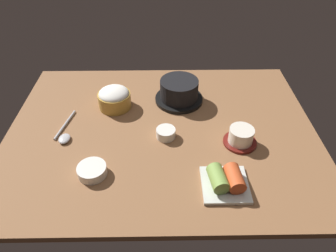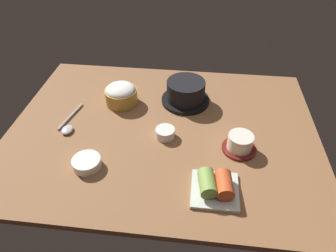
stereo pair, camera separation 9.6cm
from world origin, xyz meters
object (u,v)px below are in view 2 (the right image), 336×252
(side_bowl_near, at_px, (87,163))
(spoon, at_px, (68,125))
(kimchi_plate, at_px, (215,186))
(banchan_cup_center, at_px, (165,133))
(rice_bowl, at_px, (121,94))
(tea_cup_with_saucer, at_px, (240,143))
(stone_pot, at_px, (186,92))

(side_bowl_near, xyz_separation_m, spoon, (-0.12, 0.16, -0.01))
(kimchi_plate, height_order, side_bowl_near, kimchi_plate)
(banchan_cup_center, relative_size, spoon, 0.36)
(rice_bowl, bearing_deg, kimchi_plate, -47.29)
(spoon, bearing_deg, tea_cup_with_saucer, -4.39)
(side_bowl_near, bearing_deg, tea_cup_with_saucer, 15.42)
(side_bowl_near, bearing_deg, kimchi_plate, -7.44)
(stone_pot, bearing_deg, tea_cup_with_saucer, -52.16)
(kimchi_plate, distance_m, side_bowl_near, 0.36)
(tea_cup_with_saucer, height_order, side_bowl_near, tea_cup_with_saucer)
(side_bowl_near, height_order, spoon, side_bowl_near)
(banchan_cup_center, relative_size, side_bowl_near, 0.75)
(rice_bowl, distance_m, side_bowl_near, 0.32)
(rice_bowl, relative_size, tea_cup_with_saucer, 1.11)
(stone_pot, xyz_separation_m, kimchi_plate, (0.11, -0.40, -0.02))
(banchan_cup_center, bearing_deg, stone_pot, 75.91)
(tea_cup_with_saucer, xyz_separation_m, banchan_cup_center, (-0.23, 0.03, -0.01))
(rice_bowl, xyz_separation_m, spoon, (-0.14, -0.15, -0.03))
(stone_pot, relative_size, spoon, 1.03)
(rice_bowl, bearing_deg, spoon, -132.97)
(kimchi_plate, distance_m, spoon, 0.52)
(tea_cup_with_saucer, distance_m, banchan_cup_center, 0.23)
(side_bowl_near, relative_size, spoon, 0.48)
(side_bowl_near, bearing_deg, banchan_cup_center, 36.51)
(tea_cup_with_saucer, height_order, spoon, tea_cup_with_saucer)
(tea_cup_with_saucer, distance_m, spoon, 0.55)
(rice_bowl, distance_m, spoon, 0.21)
(banchan_cup_center, bearing_deg, side_bowl_near, -143.49)
(banchan_cup_center, height_order, spoon, banchan_cup_center)
(spoon, bearing_deg, kimchi_plate, -23.63)
(stone_pot, bearing_deg, spoon, -153.16)
(stone_pot, xyz_separation_m, rice_bowl, (-0.23, -0.03, -0.00))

